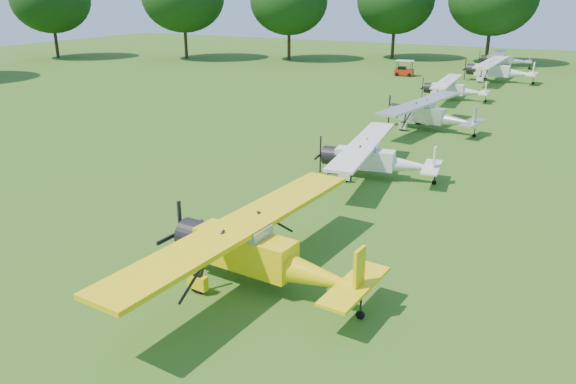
% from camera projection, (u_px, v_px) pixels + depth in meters
% --- Properties ---
extents(ground, '(160.00, 160.00, 0.00)m').
position_uv_depth(ground, '(315.00, 203.00, 25.22)').
color(ground, '#375816').
rests_on(ground, ground).
extents(tree_belt, '(137.36, 130.27, 14.52)m').
position_uv_depth(tree_belt, '(407.00, 18.00, 21.06)').
color(tree_belt, black).
rests_on(tree_belt, ground).
extents(aircraft_2, '(7.27, 11.58, 2.28)m').
position_uv_depth(aircraft_2, '(259.00, 249.00, 17.69)').
color(aircraft_2, yellow).
rests_on(aircraft_2, ground).
extents(aircraft_3, '(6.23, 9.89, 1.94)m').
position_uv_depth(aircraft_3, '(374.00, 156.00, 28.24)').
color(aircraft_3, white).
rests_on(aircraft_3, ground).
extents(aircraft_4, '(6.65, 10.52, 2.07)m').
position_uv_depth(aircraft_4, '(429.00, 113.00, 37.98)').
color(aircraft_4, silver).
rests_on(aircraft_4, ground).
extents(aircraft_5, '(5.70, 9.08, 1.79)m').
position_uv_depth(aircraft_5, '(453.00, 88.00, 48.65)').
color(aircraft_5, white).
rests_on(aircraft_5, ground).
extents(aircraft_6, '(7.23, 11.49, 2.27)m').
position_uv_depth(aircraft_6, '(498.00, 69.00, 58.16)').
color(aircraft_6, white).
rests_on(aircraft_6, ground).
extents(aircraft_7, '(6.22, 9.90, 1.95)m').
position_uv_depth(aircraft_7, '(504.00, 58.00, 68.79)').
color(aircraft_7, silver).
rests_on(aircraft_7, ground).
extents(golf_cart, '(2.11, 1.43, 1.70)m').
position_uv_depth(golf_cart, '(404.00, 71.00, 62.52)').
color(golf_cart, red).
rests_on(golf_cart, ground).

